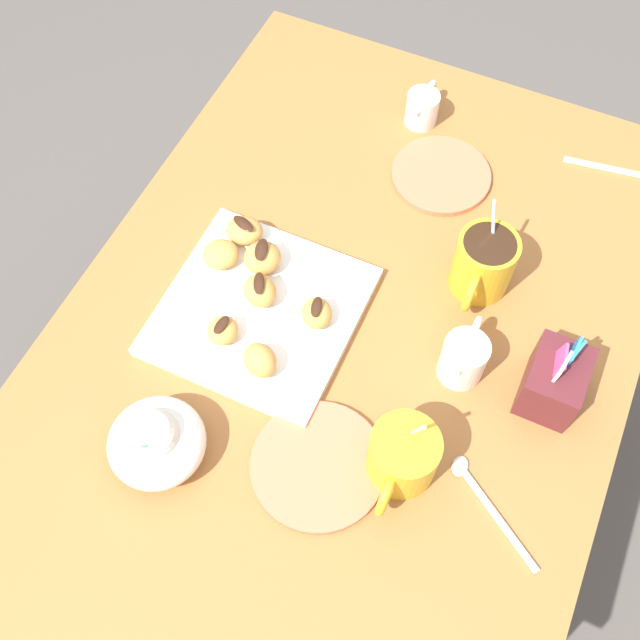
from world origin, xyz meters
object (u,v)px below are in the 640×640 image
Objects in this scene: sugar_caddy at (554,381)px; beignet_0 at (223,331)px; dining_table at (344,370)px; cream_pitcher_white at (464,357)px; beignet_2 at (221,254)px; coffee_mug_mustard_left at (483,263)px; beignet_6 at (262,258)px; ice_cream_bowl at (156,441)px; saucer_coral_left at (318,465)px; beignet_3 at (244,231)px; beignet_4 at (260,291)px; beignet_1 at (317,313)px; coffee_mug_mustard_right at (402,456)px; beignet_5 at (260,360)px; chocolate_sauce_pitcher at (423,107)px; saucer_coral_right at (441,175)px; pastry_plate_square at (260,311)px.

beignet_0 is (0.11, -0.42, -0.01)m from sugar_caddy.
sugar_caddy is (-0.02, 0.28, 0.17)m from dining_table.
cream_pitcher_white is 0.99× the size of sugar_caddy.
coffee_mug_mustard_left is at bearing 110.02° from beignet_2.
beignet_6 is at bearing -104.77° from dining_table.
saucer_coral_left is (-0.06, 0.19, -0.03)m from ice_cream_bowl.
sugar_caddy is at bearing 83.85° from beignet_3.
dining_table is at bearing 94.83° from beignet_4.
sugar_caddy is 2.28× the size of beignet_1.
beignet_4 is at bearing -85.38° from sugar_caddy.
coffee_mug_mustard_right reaches higher than beignet_5.
beignet_5 is at bearing 26.92° from beignet_4.
chocolate_sauce_pitcher reaches higher than beignet_4.
ice_cream_bowl reaches higher than saucer_coral_right.
coffee_mug_mustard_left is 0.19m from sugar_caddy.
ice_cream_bowl is (0.23, -0.02, 0.03)m from pastry_plate_square.
beignet_1 is (-0.08, 0.10, 0.00)m from beignet_0.
beignet_3 is at bearing -171.32° from ice_cream_bowl.
beignet_5 reaches higher than saucer_coral_left.
cream_pitcher_white is 0.33m from saucer_coral_right.
sugar_caddy is 0.62× the size of saucer_coral_left.
coffee_mug_mustard_left is 1.39× the size of sugar_caddy.
sugar_caddy is (-0.01, 0.12, 0.00)m from cream_pitcher_white.
saucer_coral_right is 0.32m from beignet_3.
beignet_6 reaches higher than dining_table.
beignet_5 is (0.41, -0.10, 0.03)m from saucer_coral_right.
beignet_3 is at bearing -146.97° from beignet_5.
chocolate_sauce_pitcher reaches higher than pastry_plate_square.
pastry_plate_square is at bearing 36.61° from beignet_3.
beignet_1 is 0.17m from beignet_2.
coffee_mug_mustard_left reaches higher than sugar_caddy.
saucer_coral_right is 0.43m from beignet_0.
coffee_mug_mustard_right is 0.22m from beignet_5.
saucer_coral_left is 0.50m from saucer_coral_right.
sugar_caddy is at bearing 96.91° from pastry_plate_square.
dining_table is 0.16m from beignet_1.
coffee_mug_mustard_right reaches higher than ice_cream_bowl.
cream_pitcher_white reaches higher than saucer_coral_left.
chocolate_sauce_pitcher is at bearing -179.27° from beignet_1.
cream_pitcher_white is at bearing 27.50° from chocolate_sauce_pitcher.
coffee_mug_mustard_left is 0.36m from saucer_coral_left.
beignet_1 is 0.10m from beignet_5.
dining_table is 0.34m from saucer_coral_right.
coffee_mug_mustard_right is 2.47× the size of beignet_3.
saucer_coral_left is at bearing -30.10° from cream_pitcher_white.
beignet_2 is at bearing -92.32° from cream_pitcher_white.
dining_table is 10.32× the size of sugar_caddy.
beignet_6 reaches higher than pastry_plate_square.
beignet_6 reaches higher than beignet_4.
coffee_mug_mustard_right is at bearing -8.20° from cream_pitcher_white.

